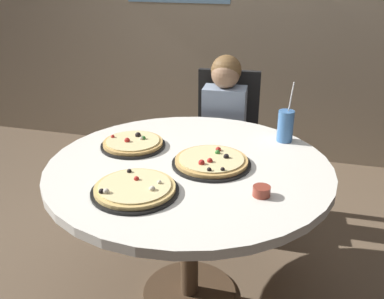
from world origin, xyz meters
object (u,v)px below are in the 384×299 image
(soda_cup, at_px, (285,126))
(sauce_bowl, at_px, (262,191))
(pizza_veggie, at_px, (211,162))
(pizza_cheese, at_px, (135,189))
(dining_table, at_px, (189,182))
(diner_child, at_px, (222,154))
(chair_wooden, at_px, (226,136))
(pizza_pepperoni, at_px, (133,143))

(soda_cup, relative_size, sauce_bowl, 4.40)
(pizza_veggie, distance_m, pizza_cheese, 0.40)
(dining_table, height_order, pizza_veggie, pizza_veggie)
(pizza_veggie, height_order, pizza_cheese, pizza_veggie)
(diner_child, distance_m, sauce_bowl, 1.04)
(pizza_cheese, distance_m, soda_cup, 0.88)
(dining_table, distance_m, soda_cup, 0.58)
(dining_table, bearing_deg, pizza_cheese, -113.55)
(dining_table, relative_size, chair_wooden, 1.36)
(diner_child, relative_size, pizza_pepperoni, 3.40)
(pizza_veggie, xyz_separation_m, pizza_pepperoni, (-0.42, 0.10, -0.00))
(chair_wooden, height_order, pizza_cheese, chair_wooden)
(chair_wooden, height_order, pizza_pepperoni, chair_wooden)
(diner_child, height_order, pizza_pepperoni, diner_child)
(pizza_veggie, relative_size, soda_cup, 1.16)
(sauce_bowl, bearing_deg, pizza_pepperoni, 154.36)
(chair_wooden, distance_m, pizza_cheese, 1.25)
(dining_table, height_order, sauce_bowl, sauce_bowl)
(pizza_pepperoni, bearing_deg, diner_child, 62.03)
(diner_child, distance_m, pizza_pepperoni, 0.75)
(dining_table, relative_size, pizza_pepperoni, 4.05)
(chair_wooden, distance_m, soda_cup, 0.72)
(chair_wooden, height_order, pizza_veggie, chair_wooden)
(chair_wooden, xyz_separation_m, pizza_pepperoni, (-0.31, -0.79, 0.24))
(dining_table, height_order, pizza_pepperoni, pizza_pepperoni)
(pizza_veggie, xyz_separation_m, sauce_bowl, (0.25, -0.22, 0.00))
(chair_wooden, bearing_deg, pizza_pepperoni, -111.60)
(chair_wooden, xyz_separation_m, pizza_veggie, (0.11, -0.90, 0.24))
(pizza_cheese, xyz_separation_m, pizza_pepperoni, (-0.18, 0.43, 0.00))
(diner_child, relative_size, pizza_cheese, 3.09)
(diner_child, xyz_separation_m, sauce_bowl, (0.35, -0.93, 0.29))
(diner_child, bearing_deg, sauce_bowl, -69.70)
(diner_child, xyz_separation_m, soda_cup, (0.39, -0.34, 0.35))
(chair_wooden, bearing_deg, pizza_veggie, -83.30)
(dining_table, relative_size, diner_child, 1.19)
(chair_wooden, relative_size, pizza_pepperoni, 2.99)
(diner_child, relative_size, sauce_bowl, 15.46)
(dining_table, bearing_deg, chair_wooden, 90.37)
(pizza_veggie, bearing_deg, sauce_bowl, -41.26)
(dining_table, xyz_separation_m, soda_cup, (0.39, 0.39, 0.17))
(pizza_veggie, relative_size, pizza_pepperoni, 1.12)
(diner_child, bearing_deg, chair_wooden, 93.35)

